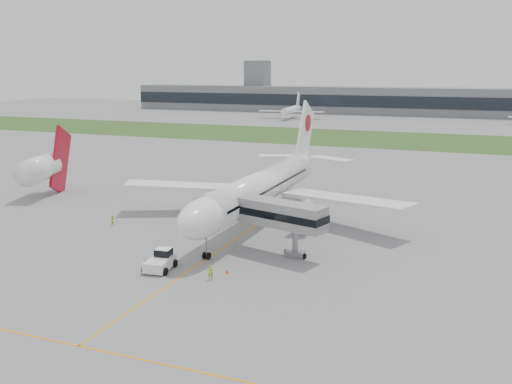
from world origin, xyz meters
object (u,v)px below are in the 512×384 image
at_px(pushback_tug, 161,261).
at_px(jet_bridge, 266,212).
at_px(ground_crew_near, 210,272).
at_px(neighbor_aircraft, 42,168).
at_px(airliner, 262,186).

distance_m(pushback_tug, jet_bridge, 14.99).
height_order(ground_crew_near, neighbor_aircraft, neighbor_aircraft).
bearing_deg(neighbor_aircraft, jet_bridge, -34.21).
bearing_deg(airliner, pushback_tug, -97.91).
xyz_separation_m(airliner, jet_bridge, (6.03, -14.46, -0.24)).
xyz_separation_m(pushback_tug, ground_crew_near, (7.13, -1.00, -0.17)).
distance_m(airliner, pushback_tug, 25.83).
bearing_deg(ground_crew_near, neighbor_aircraft, -68.05).
height_order(pushback_tug, ground_crew_near, pushback_tug).
bearing_deg(ground_crew_near, jet_bridge, -140.01).
bearing_deg(neighbor_aircraft, airliner, -18.72).
distance_m(jet_bridge, neighbor_aircraft, 53.39).
xyz_separation_m(pushback_tug, jet_bridge, (9.53, 10.71, 4.36)).
distance_m(ground_crew_near, neighbor_aircraft, 56.05).
bearing_deg(jet_bridge, neighbor_aircraft, 178.43).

